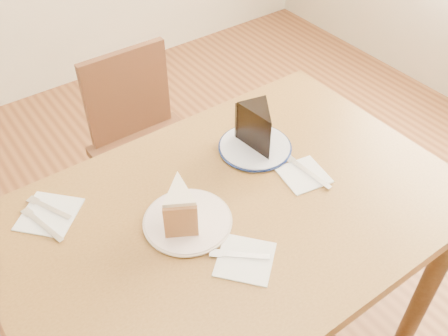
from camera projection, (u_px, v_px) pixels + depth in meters
table at (233, 232)px, 1.37m from camera, size 1.20×0.80×0.75m
chair_far at (149, 147)px, 1.94m from camera, size 0.40×0.40×0.81m
plate_cream at (188, 221)px, 1.26m from camera, size 0.22×0.22×0.01m
plate_navy at (255, 147)px, 1.47m from camera, size 0.21×0.21×0.01m
carrot_cake at (180, 204)px, 1.23m from camera, size 0.12×0.13×0.10m
chocolate_cake at (260, 131)px, 1.43m from camera, size 0.12×0.15×0.12m
napkin_cream at (245, 259)px, 1.18m from camera, size 0.18×0.18×0.00m
napkin_navy at (304, 175)px, 1.39m from camera, size 0.14×0.14×0.00m
napkin_spare at (49, 214)px, 1.28m from camera, size 0.20×0.20×0.00m
fork_cream at (240, 255)px, 1.18m from camera, size 0.11×0.10×0.00m
knife_navy at (307, 172)px, 1.40m from camera, size 0.03×0.17×0.00m
fork_spare at (50, 208)px, 1.29m from camera, size 0.07×0.13×0.00m
knife_spare at (43, 225)px, 1.25m from camera, size 0.05×0.16×0.00m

